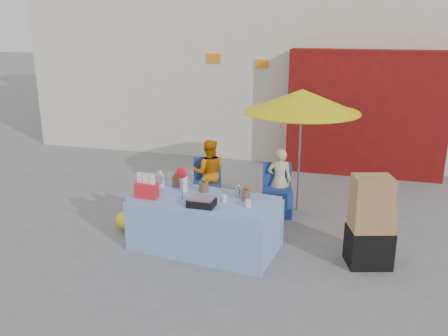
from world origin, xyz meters
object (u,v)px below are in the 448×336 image
(market_table, at_px, (204,223))
(chair_left, at_px, (207,193))
(vendor_beige, at_px, (279,180))
(vendor_orange, at_px, (209,172))
(box_stack, at_px, (370,225))
(chair_right, at_px, (277,200))
(umbrella, at_px, (302,101))

(market_table, relative_size, chair_left, 2.52)
(market_table, distance_m, vendor_beige, 1.88)
(market_table, distance_m, vendor_orange, 1.78)
(vendor_orange, relative_size, box_stack, 0.95)
(vendor_beige, bearing_deg, box_stack, 119.71)
(chair_left, distance_m, box_stack, 3.08)
(market_table, height_order, vendor_orange, market_table)
(chair_left, distance_m, chair_right, 1.25)
(box_stack, bearing_deg, vendor_beige, 133.69)
(chair_left, bearing_deg, market_table, -87.19)
(chair_left, height_order, vendor_orange, vendor_orange)
(vendor_orange, height_order, umbrella, umbrella)
(umbrella, bearing_deg, vendor_beige, -153.43)
(market_table, bearing_deg, chair_left, 113.20)
(vendor_orange, xyz_separation_m, umbrella, (1.55, 0.15, 1.30))
(chair_right, height_order, vendor_beige, vendor_beige)
(vendor_beige, height_order, box_stack, box_stack)
(chair_right, relative_size, vendor_beige, 0.76)
(chair_left, distance_m, vendor_beige, 1.30)
(vendor_beige, bearing_deg, chair_right, 74.40)
(vendor_beige, xyz_separation_m, box_stack, (1.47, -1.53, 0.01))
(chair_left, relative_size, vendor_orange, 0.72)
(market_table, bearing_deg, chair_right, 70.15)
(market_table, relative_size, chair_right, 2.52)
(chair_left, distance_m, umbrella, 2.27)
(chair_right, distance_m, umbrella, 1.69)
(market_table, relative_size, vendor_beige, 1.91)
(market_table, xyz_separation_m, umbrella, (1.08, 1.86, 1.49))
(vendor_orange, bearing_deg, chair_left, 74.40)
(vendor_orange, bearing_deg, market_table, 91.43)
(chair_right, xyz_separation_m, box_stack, (1.47, -1.40, 0.32))
(vendor_orange, xyz_separation_m, vendor_beige, (1.25, 0.00, -0.03))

